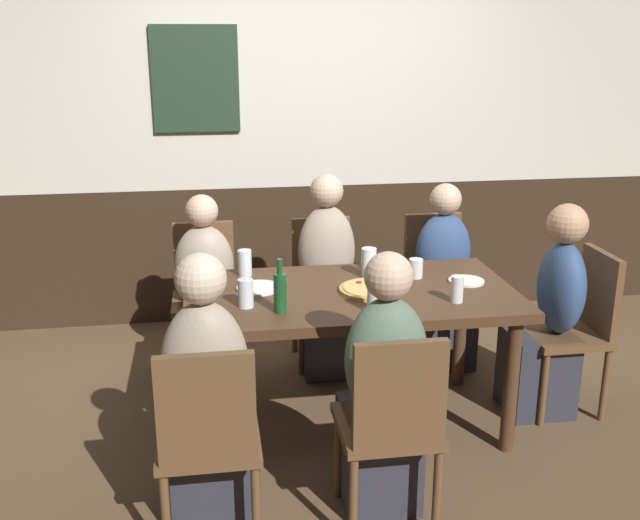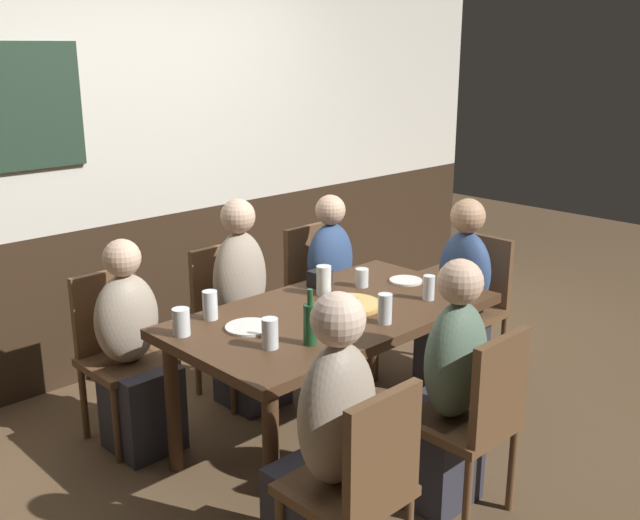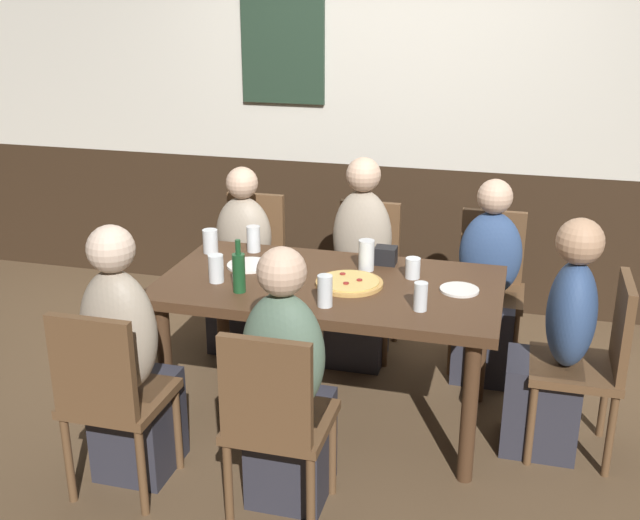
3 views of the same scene
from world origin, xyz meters
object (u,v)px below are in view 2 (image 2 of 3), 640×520
object	(u,v)px
chair_head_east	(474,299)
pint_glass_stout	(324,282)
chair_mid_far	(229,313)
person_mid_far	(246,319)
plate_white_small	(406,281)
highball_clear	(210,307)
condiment_caddy	(319,278)
pint_glass_pale	(181,323)
beer_bottle_green	(310,323)
beer_glass_half	(362,279)
person_left_near	(328,463)
person_right_far	(335,296)
dining_table	(333,326)
pint_glass_amber	(385,311)
chair_left_near	(360,482)
person_mid_near	(445,403)
tumbler_water	(429,289)
tumbler_short	(270,335)
person_left_far	(135,363)
chair_left_far	(118,347)
plate_white_large	(249,327)
person_head_east	(458,307)
pizza	(350,304)
chair_mid_near	(476,415)
chair_right_far	(317,286)

from	to	relation	value
chair_head_east	pint_glass_stout	world-z (taller)	pint_glass_stout
chair_mid_far	person_mid_far	world-z (taller)	person_mid_far
chair_mid_far	pint_glass_stout	size ratio (longest dim) A/B	5.65
chair_mid_far	plate_white_small	bearing A→B (deg)	-53.11
highball_clear	condiment_caddy	bearing A→B (deg)	-0.71
pint_glass_pale	beer_bottle_green	size ratio (longest dim) A/B	0.50
beer_glass_half	chair_mid_far	bearing A→B (deg)	118.10
person_left_near	pint_glass_pale	xyz separation A→B (m)	(0.00, 0.94, 0.30)
chair_head_east	person_right_far	size ratio (longest dim) A/B	0.79
dining_table	pint_glass_pale	world-z (taller)	pint_glass_pale
pint_glass_amber	highball_clear	bearing A→B (deg)	132.01
chair_left_near	person_mid_near	world-z (taller)	person_mid_near
tumbler_water	beer_bottle_green	world-z (taller)	beer_bottle_green
tumbler_short	beer_bottle_green	bearing A→B (deg)	-30.90
person_left_far	beer_bottle_green	world-z (taller)	person_left_far
person_mid_near	beer_bottle_green	bearing A→B (deg)	129.01
chair_left_far	chair_left_near	bearing A→B (deg)	-90.00
plate_white_large	chair_mid_far	bearing A→B (deg)	59.45
person_mid_far	beer_glass_half	size ratio (longest dim) A/B	11.83
chair_mid_far	person_left_near	xyz separation A→B (m)	(-0.72, -1.56, 0.01)
chair_left_near	person_mid_far	distance (m)	1.71
person_mid_far	plate_white_large	xyz separation A→B (m)	(-0.45, -0.60, 0.24)
person_left_far	condiment_caddy	size ratio (longest dim) A/B	9.95
chair_mid_far	tumbler_short	bearing A→B (deg)	-117.74
person_head_east	pizza	distance (m)	1.01
beer_bottle_green	condiment_caddy	world-z (taller)	beer_bottle_green
beer_bottle_green	dining_table	bearing A→B (deg)	31.98
chair_mid_near	chair_head_east	xyz separation A→B (m)	(1.23, 0.86, 0.00)
chair_left_near	condiment_caddy	world-z (taller)	chair_left_near
person_mid_far	plate_white_small	world-z (taller)	person_mid_far
chair_mid_near	pint_glass_amber	size ratio (longest dim) A/B	6.10
chair_mid_near	plate_white_small	distance (m)	1.12
chair_mid_near	tumbler_water	bearing A→B (deg)	53.35
chair_mid_near	pint_glass_stout	world-z (taller)	pint_glass_stout
beer_glass_half	pint_glass_amber	xyz separation A→B (m)	(-0.32, -0.45, 0.02)
beer_glass_half	chair_left_near	bearing A→B (deg)	-137.28
chair_head_east	person_mid_near	world-z (taller)	person_mid_near
tumbler_water	person_mid_near	bearing A→B (deg)	-135.06
person_left_near	plate_white_large	bearing A→B (deg)	71.18
person_mid_near	person_left_far	distance (m)	1.57
person_right_far	tumbler_water	bearing A→B (deg)	-105.26
chair_right_far	pint_glass_pale	distance (m)	1.59
tumbler_short	pint_glass_pale	distance (m)	0.43
condiment_caddy	chair_head_east	bearing A→B (deg)	-17.18
dining_table	chair_mid_near	size ratio (longest dim) A/B	1.86
beer_bottle_green	condiment_caddy	bearing A→B (deg)	43.08
chair_mid_near	pint_glass_amber	world-z (taller)	pint_glass_amber
tumbler_water	chair_left_far	bearing A→B (deg)	137.51
pint_glass_pale	plate_white_large	world-z (taller)	pint_glass_pale
person_right_far	pizza	world-z (taller)	person_right_far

